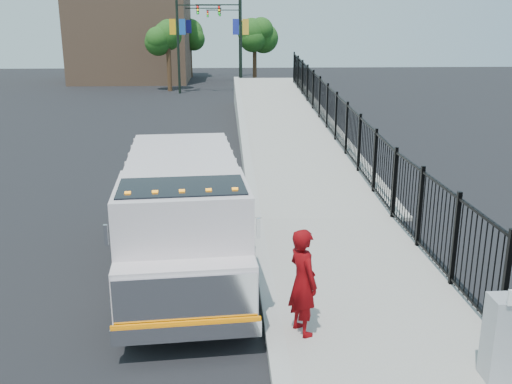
{
  "coord_description": "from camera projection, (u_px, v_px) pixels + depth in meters",
  "views": [
    {
      "loc": [
        -0.74,
        -9.84,
        4.92
      ],
      "look_at": [
        -0.1,
        2.0,
        1.44
      ],
      "focal_mm": 40.0,
      "sensor_mm": 36.0,
      "label": 1
    }
  ],
  "objects": [
    {
      "name": "ground",
      "position": [
        267.0,
        294.0,
        10.85
      ],
      "size": [
        120.0,
        120.0,
        0.0
      ],
      "primitive_type": "plane",
      "color": "black",
      "rests_on": "ground"
    },
    {
      "name": "sidewalk",
      "position": [
        398.0,
        344.0,
        9.01
      ],
      "size": [
        3.55,
        12.0,
        0.12
      ],
      "primitive_type": "cube",
      "color": "#9E998E",
      "rests_on": "ground"
    },
    {
      "name": "curb",
      "position": [
        276.0,
        347.0,
        8.91
      ],
      "size": [
        0.3,
        12.0,
        0.16
      ],
      "primitive_type": "cube",
      "color": "#ADAAA3",
      "rests_on": "ground"
    },
    {
      "name": "ramp",
      "position": [
        288.0,
        136.0,
        26.29
      ],
      "size": [
        3.95,
        24.06,
        3.19
      ],
      "primitive_type": "cube",
      "rotation": [
        0.06,
        0.0,
        0.0
      ],
      "color": "#9E998E",
      "rests_on": "ground"
    },
    {
      "name": "iron_fence",
      "position": [
        335.0,
        132.0,
        22.28
      ],
      "size": [
        0.1,
        28.0,
        1.8
      ],
      "primitive_type": "cube",
      "color": "black",
      "rests_on": "ground"
    },
    {
      "name": "truck",
      "position": [
        183.0,
        208.0,
        11.5
      ],
      "size": [
        2.81,
        7.23,
        2.42
      ],
      "rotation": [
        0.0,
        0.0,
        0.08
      ],
      "color": "black",
      "rests_on": "ground"
    },
    {
      "name": "worker",
      "position": [
        303.0,
        282.0,
        9.03
      ],
      "size": [
        0.66,
        0.76,
        1.77
      ],
      "primitive_type": "imported",
      "rotation": [
        0.0,
        0.0,
        2.0
      ],
      "color": "#6B0508",
      "rests_on": "sidewalk"
    },
    {
      "name": "utility_cabinet",
      "position": [
        506.0,
        338.0,
        7.9
      ],
      "size": [
        0.55,
        0.4,
        1.25
      ],
      "primitive_type": "cube",
      "color": "gray",
      "rests_on": "sidewalk"
    },
    {
      "name": "light_pole_0",
      "position": [
        182.0,
        33.0,
        41.49
      ],
      "size": [
        3.77,
        0.22,
        8.0
      ],
      "color": "black",
      "rests_on": "ground"
    },
    {
      "name": "light_pole_1",
      "position": [
        236.0,
        33.0,
        40.94
      ],
      "size": [
        3.78,
        0.22,
        8.0
      ],
      "color": "black",
      "rests_on": "ground"
    },
    {
      "name": "light_pole_2",
      "position": [
        188.0,
        32.0,
        49.08
      ],
      "size": [
        3.77,
        0.22,
        8.0
      ],
      "color": "black",
      "rests_on": "ground"
    },
    {
      "name": "light_pole_3",
      "position": [
        236.0,
        31.0,
        55.07
      ],
      "size": [
        3.78,
        0.22,
        8.0
      ],
      "color": "black",
      "rests_on": "ground"
    },
    {
      "name": "tree_0",
      "position": [
        168.0,
        39.0,
        43.18
      ],
      "size": [
        2.27,
        2.27,
        5.13
      ],
      "color": "#382314",
      "rests_on": "ground"
    },
    {
      "name": "tree_1",
      "position": [
        255.0,
        37.0,
        49.01
      ],
      "size": [
        2.37,
        2.37,
        5.18
      ],
      "color": "#382314",
      "rests_on": "ground"
    },
    {
      "name": "tree_2",
      "position": [
        190.0,
        36.0,
        55.01
      ],
      "size": [
        2.63,
        2.63,
        5.31
      ],
      "color": "#382314",
      "rests_on": "ground"
    },
    {
      "name": "building",
      "position": [
        133.0,
        36.0,
        51.42
      ],
      "size": [
        10.0,
        10.0,
        8.0
      ],
      "primitive_type": "cube",
      "color": "#8C664C",
      "rests_on": "ground"
    }
  ]
}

